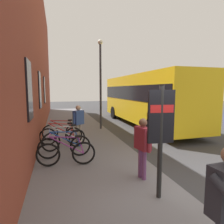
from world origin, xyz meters
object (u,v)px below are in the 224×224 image
Objects in this scene: bicycle_far_end at (61,135)px; street_lamp at (101,77)px; pedestrian_near_bus at (143,142)px; bicycle_mid_rack at (62,131)px; city_bus at (145,97)px; bicycle_under_window at (65,139)px; pedestrian_crossing_street at (78,120)px; transit_info_sign at (161,124)px; bicycle_end_of_row at (65,146)px; bicycle_beside_lamp at (66,153)px.

bicycle_far_end is 0.35× the size of street_lamp.
pedestrian_near_bus reaches higher than bicycle_far_end.
bicycle_mid_rack is 4.98m from pedestrian_near_bus.
city_bus is at bearing -25.96° from pedestrian_near_bus.
bicycle_under_window is 7.26m from city_bus.
bicycle_far_end is at bearing 99.28° from pedestrian_crossing_street.
street_lamp is (2.80, -2.34, 2.64)m from bicycle_far_end.
bicycle_under_window is 0.95× the size of bicycle_mid_rack.
bicycle_mid_rack is at bearing 18.60° from transit_info_sign.
bicycle_mid_rack is at bearing 2.03° from bicycle_under_window.
bicycle_mid_rack is 1.14m from pedestrian_crossing_street.
street_lamp is at bearing 107.30° from city_bus.
pedestrian_crossing_street is at bearing -135.00° from bicycle_mid_rack.
pedestrian_near_bus is 6.90m from street_lamp.
bicycle_under_window is 0.96× the size of bicycle_far_end.
city_bus reaches higher than pedestrian_crossing_street.
bicycle_end_of_row is at bearing 152.92° from street_lamp.
pedestrian_crossing_street is at bearing 127.13° from city_bus.
street_lamp reaches higher than bicycle_under_window.
bicycle_mid_rack is 5.91m from transit_info_sign.
bicycle_mid_rack is (0.80, -0.06, 0.00)m from bicycle_far_end.
bicycle_beside_lamp is 1.08× the size of pedestrian_crossing_street.
bicycle_end_of_row is (0.74, 0.01, 0.00)m from bicycle_beside_lamp.
transit_info_sign is 1.47× the size of pedestrian_crossing_street.
pedestrian_crossing_street reaches higher than pedestrian_near_bus.
bicycle_beside_lamp and bicycle_mid_rack have the same top height.
bicycle_far_end is 0.80m from bicycle_mid_rack.
bicycle_beside_lamp is at bearing 52.49° from pedestrian_near_bus.
transit_info_sign reaches higher than bicycle_under_window.
transit_info_sign is at bearing -142.02° from bicycle_beside_lamp.
bicycle_end_of_row is 1.61m from bicycle_far_end.
bicycle_mid_rack is at bearing 45.00° from pedestrian_crossing_street.
bicycle_far_end is (1.61, 0.08, -0.00)m from bicycle_end_of_row.
bicycle_mid_rack is 6.50m from city_bus.
bicycle_far_end is 0.96m from pedestrian_crossing_street.
bicycle_end_of_row is 0.94m from bicycle_under_window.
street_lamp reaches higher than city_bus.
bicycle_end_of_row and bicycle_far_end have the same top height.
city_bus reaches higher than bicycle_under_window.
bicycle_end_of_row and bicycle_mid_rack have the same top height.
bicycle_far_end is at bearing 124.18° from city_bus.
pedestrian_crossing_street is (1.73, -0.66, 0.61)m from bicycle_end_of_row.
city_bus is (3.83, -5.64, 1.41)m from bicycle_far_end.
bicycle_under_window is 0.68m from bicycle_far_end.
city_bus reaches higher than bicycle_mid_rack.
bicycle_end_of_row is 1.09× the size of pedestrian_crossing_street.
transit_info_sign reaches higher than bicycle_mid_rack.
bicycle_under_window is at bearing -170.42° from bicycle_far_end.
bicycle_end_of_row is 3.77m from transit_info_sign.
bicycle_beside_lamp is 1.04× the size of bicycle_under_window.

